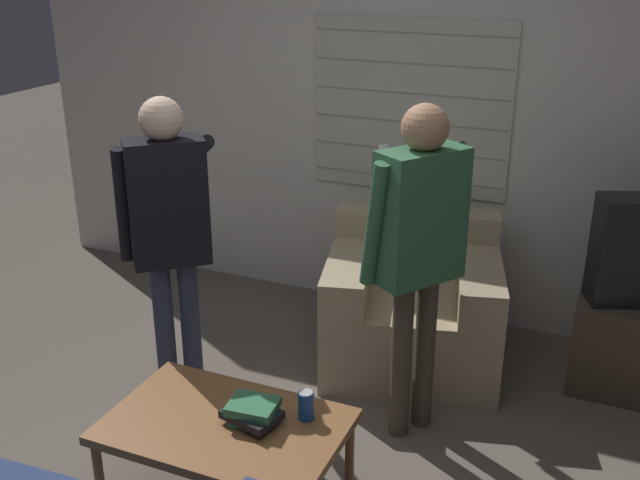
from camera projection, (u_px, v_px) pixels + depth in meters
The scene contains 8 objects.
wall_back at pixel (396, 117), 4.63m from camera, with size 5.20×0.08×2.55m.
armchair_beige at pixel (412, 307), 4.31m from camera, with size 1.15×1.10×0.81m.
coffee_table at pixel (225, 431), 3.07m from camera, with size 0.97×0.63×0.46m.
person_left_standing at pixel (169, 221), 3.62m from camera, with size 0.47×0.78×1.63m.
person_right_standing at pixel (418, 234), 3.41m from camera, with size 0.57×0.77×1.65m.
book_stack at pixel (252, 412), 3.04m from camera, with size 0.25×0.21×0.09m.
soda_can at pixel (306, 405), 3.06m from camera, with size 0.07×0.07×0.13m.
spare_remote at pixel (240, 404), 3.16m from camera, with size 0.05×0.13×0.02m.
Camera 1 is at (1.37, -2.37, 2.29)m, focal length 42.00 mm.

